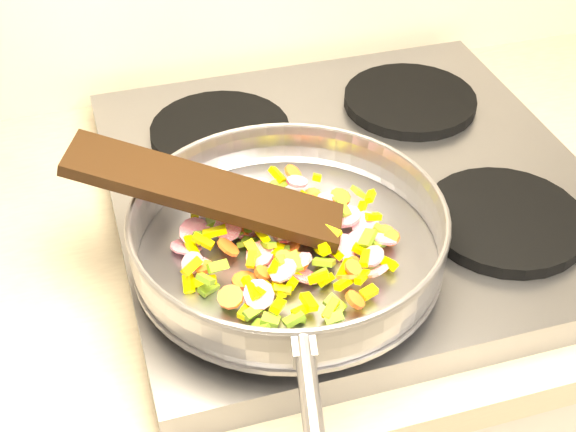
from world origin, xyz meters
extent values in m
cube|color=#939399|center=(-0.70, 1.67, 0.92)|extent=(0.60, 0.60, 0.04)
cylinder|color=black|center=(-0.84, 1.52, 0.95)|extent=(0.19, 0.19, 0.02)
cylinder|color=black|center=(-0.56, 1.52, 0.95)|extent=(0.19, 0.19, 0.02)
cylinder|color=black|center=(-0.84, 1.81, 0.95)|extent=(0.19, 0.19, 0.02)
cylinder|color=black|center=(-0.56, 1.81, 0.95)|extent=(0.19, 0.19, 0.02)
cylinder|color=#9E9EA5|center=(-0.83, 1.53, 0.96)|extent=(0.34, 0.34, 0.01)
torus|color=#9E9EA5|center=(-0.83, 1.53, 0.99)|extent=(0.39, 0.39, 0.06)
torus|color=#9E9EA5|center=(-0.83, 1.53, 1.02)|extent=(0.34, 0.34, 0.01)
cylinder|color=#9E9EA5|center=(-0.88, 1.27, 1.01)|extent=(0.06, 0.19, 0.02)
cube|color=#9E9EA5|center=(-0.86, 1.36, 1.01)|extent=(0.03, 0.03, 0.02)
cube|color=#6B991E|center=(-0.81, 1.48, 0.97)|extent=(0.02, 0.02, 0.02)
cylinder|color=#C71341|center=(-0.86, 1.53, 0.97)|extent=(0.04, 0.04, 0.02)
cube|color=#6B991E|center=(-0.85, 1.61, 0.97)|extent=(0.02, 0.03, 0.01)
cube|color=#F6EC00|center=(-0.79, 1.45, 0.98)|extent=(0.03, 0.02, 0.01)
cube|color=#6B991E|center=(-0.80, 1.49, 0.97)|extent=(0.03, 0.03, 0.01)
cube|color=#6B991E|center=(-0.78, 1.57, 0.98)|extent=(0.02, 0.02, 0.01)
cube|color=#F6EC00|center=(-0.89, 1.45, 0.97)|extent=(0.02, 0.02, 0.01)
cylinder|color=orange|center=(-0.82, 1.55, 0.98)|extent=(0.03, 0.03, 0.03)
cube|color=#F6EC00|center=(-0.93, 1.56, 0.97)|extent=(0.02, 0.03, 0.02)
cube|color=#F6EC00|center=(-0.90, 1.56, 0.99)|extent=(0.03, 0.01, 0.01)
cylinder|color=#C71341|center=(-0.77, 1.51, 0.97)|extent=(0.04, 0.03, 0.02)
cylinder|color=orange|center=(-0.85, 1.58, 0.97)|extent=(0.02, 0.02, 0.02)
cylinder|color=orange|center=(-0.88, 1.50, 0.96)|extent=(0.04, 0.04, 0.01)
cube|color=#F6EC00|center=(-0.87, 1.51, 0.98)|extent=(0.02, 0.02, 0.01)
cube|color=#F6EC00|center=(-0.85, 1.47, 0.97)|extent=(0.02, 0.02, 0.01)
cube|color=#6B991E|center=(-0.83, 1.50, 0.98)|extent=(0.02, 0.02, 0.02)
cylinder|color=#C71341|center=(-0.93, 1.52, 0.97)|extent=(0.03, 0.03, 0.02)
cube|color=#F6EC00|center=(-0.79, 1.50, 0.98)|extent=(0.01, 0.02, 0.02)
cube|color=#F6EC00|center=(-0.80, 1.56, 0.98)|extent=(0.02, 0.02, 0.01)
cube|color=#F6EC00|center=(-0.86, 1.58, 0.98)|extent=(0.02, 0.02, 0.01)
cube|color=#6B991E|center=(-0.72, 1.52, 0.97)|extent=(0.02, 0.02, 0.01)
cube|color=#F6EC00|center=(-0.91, 1.56, 0.98)|extent=(0.03, 0.02, 0.01)
cube|color=#6B991E|center=(-0.82, 1.61, 0.98)|extent=(0.02, 0.02, 0.02)
cube|color=#F6EC00|center=(-0.92, 1.55, 0.99)|extent=(0.02, 0.02, 0.01)
cylinder|color=#C71341|center=(-0.86, 1.52, 0.97)|extent=(0.04, 0.04, 0.03)
cube|color=#F6EC00|center=(-0.84, 1.47, 0.97)|extent=(0.02, 0.03, 0.02)
cube|color=#F6EC00|center=(-0.80, 1.47, 0.97)|extent=(0.02, 0.02, 0.02)
cylinder|color=#C71341|center=(-0.87, 1.58, 0.98)|extent=(0.03, 0.04, 0.03)
cylinder|color=#C71341|center=(-0.93, 1.57, 0.97)|extent=(0.04, 0.04, 0.01)
cylinder|color=#C71341|center=(-0.92, 1.57, 0.98)|extent=(0.05, 0.05, 0.03)
cube|color=#6B991E|center=(-0.87, 1.55, 0.97)|extent=(0.02, 0.02, 0.02)
cube|color=#6B991E|center=(-0.84, 1.55, 0.99)|extent=(0.02, 0.02, 0.01)
cube|color=#F6EC00|center=(-0.78, 1.51, 0.97)|extent=(0.01, 0.02, 0.02)
cube|color=#F6EC00|center=(-0.76, 1.58, 0.97)|extent=(0.02, 0.02, 0.01)
cube|color=#F6EC00|center=(-0.86, 1.44, 0.98)|extent=(0.02, 0.02, 0.01)
cube|color=#6B991E|center=(-0.85, 1.42, 0.97)|extent=(0.02, 0.02, 0.01)
cylinder|color=orange|center=(-0.79, 1.64, 0.98)|extent=(0.03, 0.03, 0.02)
cylinder|color=#C71341|center=(-0.83, 1.54, 0.98)|extent=(0.03, 0.03, 0.01)
cube|color=#F6EC00|center=(-0.76, 1.48, 0.98)|extent=(0.02, 0.02, 0.01)
cylinder|color=#C71341|center=(-0.75, 1.48, 0.98)|extent=(0.03, 0.03, 0.02)
cube|color=#F6EC00|center=(-0.77, 1.59, 0.98)|extent=(0.02, 0.01, 0.02)
cylinder|color=orange|center=(-0.78, 1.46, 0.98)|extent=(0.04, 0.03, 0.03)
cube|color=#F6EC00|center=(-0.77, 1.44, 0.97)|extent=(0.02, 0.02, 0.01)
cylinder|color=orange|center=(-0.88, 1.61, 0.98)|extent=(0.03, 0.03, 0.02)
cube|color=#F6EC00|center=(-0.89, 1.46, 0.99)|extent=(0.02, 0.03, 0.02)
cube|color=#6B991E|center=(-0.87, 1.57, 0.97)|extent=(0.02, 0.01, 0.01)
cylinder|color=orange|center=(-0.79, 1.43, 0.98)|extent=(0.03, 0.03, 0.02)
cylinder|color=orange|center=(-0.91, 1.46, 0.98)|extent=(0.03, 0.03, 0.02)
cube|color=#F6EC00|center=(-0.73, 1.47, 0.97)|extent=(0.02, 0.02, 0.02)
cube|color=#F6EC00|center=(-0.78, 1.47, 0.98)|extent=(0.02, 0.03, 0.02)
cube|color=#6B991E|center=(-0.73, 1.50, 0.98)|extent=(0.02, 0.02, 0.01)
cube|color=#F6EC00|center=(-0.72, 1.55, 0.98)|extent=(0.02, 0.01, 0.01)
cube|color=#F6EC00|center=(-0.75, 1.50, 0.97)|extent=(0.02, 0.02, 0.01)
cube|color=#F6EC00|center=(-0.79, 1.61, 0.97)|extent=(0.02, 0.02, 0.01)
cylinder|color=orange|center=(-0.81, 1.54, 0.97)|extent=(0.03, 0.04, 0.02)
cylinder|color=#C71341|center=(-0.82, 1.64, 0.97)|extent=(0.03, 0.03, 0.01)
cylinder|color=orange|center=(-0.77, 1.59, 0.98)|extent=(0.03, 0.03, 0.01)
cylinder|color=orange|center=(-0.83, 1.50, 0.97)|extent=(0.04, 0.04, 0.01)
cube|color=#6B991E|center=(-0.87, 1.43, 0.97)|extent=(0.02, 0.02, 0.01)
cube|color=#6B991E|center=(-0.79, 1.57, 0.97)|extent=(0.03, 0.02, 0.02)
cube|color=#6B991E|center=(-0.90, 1.58, 0.98)|extent=(0.02, 0.02, 0.02)
cylinder|color=#C71341|center=(-0.82, 1.48, 0.97)|extent=(0.05, 0.05, 0.02)
cube|color=#6B991E|center=(-0.74, 1.51, 0.98)|extent=(0.02, 0.02, 0.01)
cube|color=#6B991E|center=(-0.74, 1.50, 0.98)|extent=(0.02, 0.02, 0.02)
cylinder|color=#C71341|center=(-0.88, 1.46, 0.98)|extent=(0.04, 0.03, 0.02)
cube|color=#6B991E|center=(-0.87, 1.62, 0.98)|extent=(0.02, 0.02, 0.02)
cube|color=#6B991E|center=(-0.92, 1.56, 0.98)|extent=(0.02, 0.02, 0.01)
cube|color=#F6EC00|center=(-0.87, 1.46, 0.98)|extent=(0.03, 0.02, 0.02)
cylinder|color=orange|center=(-0.75, 1.58, 0.98)|extent=(0.04, 0.04, 0.01)
cube|color=#6B991E|center=(-0.81, 1.41, 0.97)|extent=(0.02, 0.01, 0.01)
cube|color=#F6EC00|center=(-0.85, 1.49, 0.98)|extent=(0.02, 0.02, 0.01)
cylinder|color=#C71341|center=(-0.89, 1.57, 0.98)|extent=(0.04, 0.03, 0.03)
cube|color=#F6EC00|center=(-0.89, 1.61, 0.97)|extent=(0.02, 0.02, 0.01)
cylinder|color=orange|center=(-0.86, 1.61, 0.98)|extent=(0.03, 0.03, 0.02)
cube|color=#F6EC00|center=(-0.77, 1.45, 0.98)|extent=(0.02, 0.02, 0.01)
cylinder|color=#C71341|center=(-0.87, 1.64, 0.97)|extent=(0.04, 0.04, 0.01)
cylinder|color=orange|center=(-0.89, 1.54, 0.98)|extent=(0.03, 0.04, 0.02)
cylinder|color=#C71341|center=(-0.83, 1.55, 0.98)|extent=(0.03, 0.03, 0.01)
cube|color=#6B991E|center=(-0.75, 1.56, 0.98)|extent=(0.02, 0.02, 0.01)
cylinder|color=orange|center=(-0.92, 1.52, 0.98)|extent=(0.03, 0.03, 0.01)
cylinder|color=#C71341|center=(-0.89, 1.63, 0.98)|extent=(0.05, 0.05, 0.01)
cube|color=#6B991E|center=(-0.85, 1.53, 0.98)|extent=(0.02, 0.02, 0.01)
cube|color=#6B991E|center=(-0.91, 1.51, 0.99)|extent=(0.02, 0.02, 0.02)
cube|color=#F6EC00|center=(-0.78, 1.52, 0.99)|extent=(0.02, 0.02, 0.01)
cylinder|color=orange|center=(-0.77, 1.59, 0.97)|extent=(0.03, 0.03, 0.01)
cylinder|color=#C71341|center=(-0.73, 1.54, 0.97)|extent=(0.04, 0.03, 0.02)
cylinder|color=orange|center=(-0.72, 1.52, 0.97)|extent=(0.04, 0.04, 0.02)
cylinder|color=orange|center=(-0.86, 1.57, 0.97)|extent=(0.03, 0.03, 0.02)
cube|color=#F6EC00|center=(-0.84, 1.43, 0.97)|extent=(0.03, 0.01, 0.01)
cube|color=#6B991E|center=(-0.81, 1.43, 0.97)|extent=(0.02, 0.03, 0.02)
cylinder|color=orange|center=(-0.86, 1.50, 0.97)|extent=(0.02, 0.02, 0.02)
cube|color=#F6EC00|center=(-0.71, 1.57, 0.98)|extent=(0.02, 0.02, 0.01)
cylinder|color=orange|center=(-0.84, 1.51, 0.98)|extent=(0.02, 0.02, 0.01)
cube|color=#6B991E|center=(-0.86, 1.55, 0.97)|extent=(0.02, 0.02, 0.01)
cylinder|color=orange|center=(-0.72, 1.50, 0.98)|extent=(0.03, 0.03, 0.02)
cube|color=#6B991E|center=(-0.86, 1.52, 0.97)|extent=(0.02, 0.02, 0.01)
cube|color=#F6EC00|center=(-0.94, 1.51, 0.97)|extent=(0.01, 0.02, 0.02)
cube|color=#6B991E|center=(-0.80, 1.64, 0.97)|extent=(0.03, 0.02, 0.02)
cube|color=#6B991E|center=(-0.83, 1.53, 0.97)|extent=(0.02, 0.02, 0.02)
cylinder|color=orange|center=(-0.88, 1.58, 0.98)|extent=(0.03, 0.03, 0.01)
cylinder|color=#C71341|center=(-0.75, 1.52, 0.97)|extent=(0.04, 0.04, 0.02)
cube|color=#6B991E|center=(-0.80, 1.59, 0.98)|extent=(0.02, 0.02, 0.02)
cube|color=#F6EC00|center=(-0.87, 1.53, 0.97)|extent=(0.02, 0.02, 0.02)
cube|color=#6B991E|center=(-0.89, 1.45, 0.97)|extent=(0.03, 0.02, 0.01)
cylinder|color=#C71341|center=(-0.86, 1.59, 0.97)|extent=(0.04, 0.04, 0.02)
cylinder|color=orange|center=(-0.84, 1.63, 0.98)|extent=(0.03, 0.03, 0.02)
cube|color=#F6EC00|center=(-0.92, 1.51, 0.97)|extent=(0.03, 0.02, 0.02)
cube|color=#F6EC00|center=(-0.76, 1.63, 0.98)|extent=(0.02, 0.02, 0.02)
cylinder|color=#C71341|center=(-0.86, 1.57, 0.97)|extent=(0.03, 0.03, 0.01)
cylinder|color=#C71341|center=(-0.85, 1.48, 0.98)|extent=(0.03, 0.03, 0.02)
cylinder|color=#C71341|center=(-0.72, 1.51, 0.98)|extent=(0.04, 0.04, 0.02)
cube|color=#F6EC00|center=(-0.82, 1.57, 0.98)|extent=(0.02, 0.02, 0.02)
cube|color=#F6EC00|center=(-0.77, 1.54, 0.97)|extent=(0.02, 0.02, 0.02)
cube|color=#F6EC00|center=(-0.80, 1.65, 0.98)|extent=(0.02, 0.03, 0.02)
cylinder|color=#C71341|center=(-0.84, 1.62, 0.98)|extent=(0.04, 0.04, 0.02)
cylinder|color=#C71341|center=(-0.83, 1.50, 0.98)|extent=(0.04, 0.04, 0.02)
cylinder|color=orange|center=(-0.89, 1.57, 0.97)|extent=(0.03, 0.03, 0.01)
cylinder|color=orange|center=(-0.77, 1.49, 0.97)|extent=(0.02, 0.03, 0.02)
cylinder|color=#C71341|center=(-0.77, 1.58, 0.98)|extent=(0.04, 0.03, 0.02)
cube|color=#F6EC00|center=(-0.84, 1.52, 0.97)|extent=(0.02, 0.02, 0.01)
cube|color=#6B991E|center=(-0.84, 1.43, 0.97)|extent=(0.01, 0.02, 0.01)
cube|color=#F6EC00|center=(-0.92, 1.60, 0.98)|extent=(0.02, 0.02, 0.01)
cylinder|color=#C71341|center=(-0.75, 1.55, 0.98)|extent=(0.05, 0.05, 0.01)
cube|color=#F6EC00|center=(-0.94, 1.51, 0.99)|extent=(0.03, 0.02, 0.01)
cube|color=#6B991E|center=(-0.88, 1.43, 0.97)|extent=(0.02, 0.02, 0.02)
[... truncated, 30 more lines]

